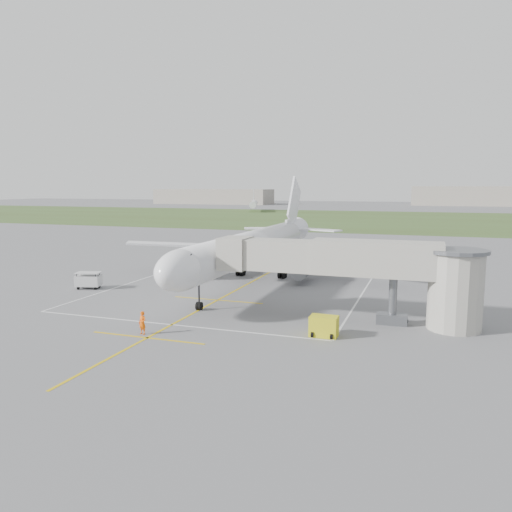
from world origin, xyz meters
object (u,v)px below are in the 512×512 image
(airliner, at_px, (252,247))
(jet_bridge, at_px, (367,269))
(ramp_worker_nose, at_px, (142,323))
(ramp_worker_wing, at_px, (175,271))
(baggage_cart, at_px, (89,280))
(gpu_unit, at_px, (324,326))

(airliner, relative_size, jet_bridge, 2.00)
(jet_bridge, height_order, ramp_worker_nose, jet_bridge)
(ramp_worker_wing, bearing_deg, baggage_cart, 72.86)
(ramp_worker_nose, bearing_deg, jet_bridge, 43.04)
(airliner, distance_m, jet_bridge, 21.22)
(airliner, relative_size, baggage_cart, 15.01)
(airliner, height_order, jet_bridge, airliner)
(airliner, height_order, baggage_cart, airliner)
(ramp_worker_nose, bearing_deg, gpu_unit, 29.50)
(jet_bridge, height_order, baggage_cart, jet_bridge)
(ramp_worker_nose, bearing_deg, ramp_worker_wing, 124.97)
(airliner, bearing_deg, ramp_worker_wing, -174.95)
(jet_bridge, bearing_deg, ramp_worker_wing, 152.92)
(jet_bridge, relative_size, baggage_cart, 7.51)
(jet_bridge, distance_m, baggage_cart, 32.86)
(ramp_worker_nose, height_order, ramp_worker_wing, ramp_worker_nose)
(jet_bridge, xyz_separation_m, gpu_unit, (-2.62, -5.51, -3.93))
(airliner, height_order, ramp_worker_nose, airliner)
(jet_bridge, relative_size, ramp_worker_wing, 13.23)
(jet_bridge, bearing_deg, baggage_cart, 172.83)
(baggage_cart, bearing_deg, ramp_worker_wing, 40.37)
(airliner, xyz_separation_m, ramp_worker_wing, (-10.36, -0.92, -3.51))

